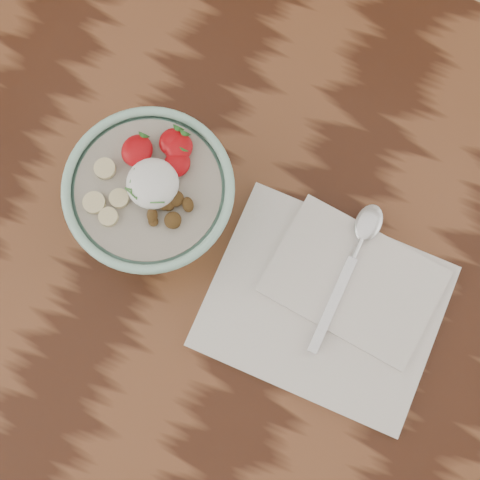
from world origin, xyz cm
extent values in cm
cube|color=#371A0D|center=(0.00, 0.00, 73.00)|extent=(160.00, 90.00, 4.00)
cylinder|color=#9DD3BC|center=(1.60, 1.66, 75.60)|extent=(8.37, 8.37, 1.20)
torus|color=#9DD3BC|center=(1.60, 1.66, 85.37)|extent=(19.04, 19.04, 1.10)
cylinder|color=#AEA290|center=(1.60, 1.66, 84.77)|extent=(16.15, 16.15, 1.00)
ellipsoid|color=white|center=(2.07, 2.16, 86.37)|extent=(5.75, 5.75, 3.17)
ellipsoid|color=#AB070D|center=(-1.14, 4.87, 86.20)|extent=(3.40, 3.74, 1.87)
cone|color=#286623|center=(-1.14, 6.40, 86.50)|extent=(1.40, 1.03, 1.52)
ellipsoid|color=#AB070D|center=(1.90, 7.41, 86.06)|extent=(2.89, 3.18, 1.59)
cone|color=#286623|center=(1.90, 8.71, 86.36)|extent=(1.40, 1.03, 1.52)
ellipsoid|color=#AB070D|center=(3.46, 5.35, 86.05)|extent=(2.86, 3.15, 1.57)
cone|color=#286623|center=(3.46, 6.64, 86.35)|extent=(1.40, 1.03, 1.52)
ellipsoid|color=#AB070D|center=(2.83, 7.07, 86.12)|extent=(3.09, 3.40, 1.70)
cone|color=#286623|center=(2.83, 8.46, 86.42)|extent=(1.40, 1.03, 1.52)
cylinder|color=beige|center=(-0.82, -3.00, 85.67)|extent=(2.10, 2.10, 0.70)
cylinder|color=beige|center=(-0.68, -0.68, 85.67)|extent=(2.14, 2.14, 0.70)
cylinder|color=beige|center=(-2.93, -2.22, 85.67)|extent=(2.43, 2.43, 0.70)
cylinder|color=beige|center=(-3.59, 1.71, 85.67)|extent=(2.36, 2.36, 0.70)
ellipsoid|color=#553B19|center=(3.80, -1.47, 85.69)|extent=(1.64, 1.63, 0.63)
ellipsoid|color=#553B19|center=(5.71, -0.54, 85.92)|extent=(2.12, 2.19, 1.19)
ellipsoid|color=#553B19|center=(3.44, -0.94, 85.85)|extent=(1.80, 2.01, 1.15)
ellipsoid|color=#553B19|center=(4.53, 0.77, 85.74)|extent=(1.47, 1.35, 0.98)
ellipsoid|color=#553B19|center=(6.45, 1.69, 85.87)|extent=(2.04, 2.14, 1.23)
ellipsoid|color=#553B19|center=(4.27, 0.80, 85.88)|extent=(2.18, 2.23, 1.16)
ellipsoid|color=#553B19|center=(4.94, 1.74, 85.93)|extent=(2.00, 1.98, 1.08)
ellipsoid|color=#553B19|center=(5.82, -0.80, 85.85)|extent=(1.91, 1.59, 1.00)
ellipsoid|color=#553B19|center=(4.45, 1.86, 85.89)|extent=(2.27, 2.34, 1.28)
cylinder|color=#438438|center=(-0.05, 1.90, 87.27)|extent=(0.44, 1.71, 0.24)
cylinder|color=#438438|center=(1.46, 0.45, 87.27)|extent=(0.22, 1.57, 0.23)
cylinder|color=#438438|center=(0.73, 0.47, 87.27)|extent=(1.68, 0.43, 0.24)
cylinder|color=#438438|center=(3.66, 0.30, 87.27)|extent=(1.49, 0.80, 0.23)
cylinder|color=#438438|center=(0.53, 0.50, 87.27)|extent=(0.55, 1.12, 0.22)
cylinder|color=#438438|center=(2.96, 0.99, 87.27)|extent=(0.74, 1.18, 0.22)
cylinder|color=#438438|center=(0.86, 1.50, 87.27)|extent=(1.73, 0.37, 0.24)
cylinder|color=#438438|center=(2.27, 3.25, 87.27)|extent=(1.53, 0.45, 0.23)
cylinder|color=#438438|center=(0.56, 0.09, 87.27)|extent=(1.58, 0.75, 0.24)
cylinder|color=#438438|center=(1.94, 1.18, 87.27)|extent=(0.88, 0.93, 0.22)
cylinder|color=#438438|center=(1.85, 2.80, 87.27)|extent=(1.11, 0.51, 0.22)
cube|color=white|center=(24.81, -0.92, 75.52)|extent=(27.29, 22.16, 1.04)
cube|color=white|center=(26.89, 3.23, 76.35)|extent=(20.87, 15.24, 0.62)
cube|color=silver|center=(25.58, -0.49, 76.85)|extent=(1.36, 12.34, 0.38)
cylinder|color=silver|center=(25.69, 7.28, 77.04)|extent=(0.80, 3.23, 0.75)
ellipsoid|color=silver|center=(25.74, 10.36, 77.17)|extent=(3.35, 4.97, 1.02)
camera|label=1|loc=(19.01, -12.56, 155.59)|focal=50.00mm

